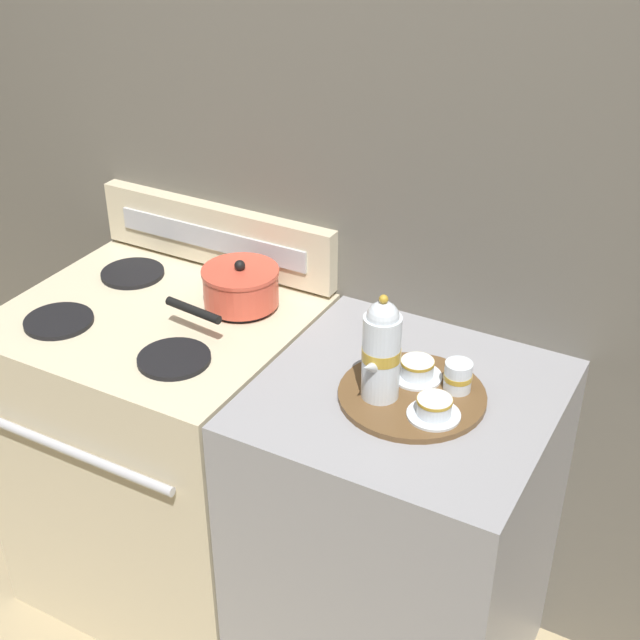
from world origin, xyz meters
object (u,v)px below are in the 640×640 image
at_px(teacup_right, 417,369).
at_px(teacup_left, 434,407).
at_px(saucepan, 240,287).
at_px(serving_tray, 412,395).
at_px(teapot, 381,350).
at_px(creamer_jug, 458,376).
at_px(stove, 168,455).

bearing_deg(teacup_right, teacup_left, -52.49).
xyz_separation_m(saucepan, teacup_left, (0.62, -0.21, -0.03)).
distance_m(serving_tray, teapot, 0.15).
height_order(teapot, creamer_jug, teapot).
bearing_deg(teapot, stove, 175.26).
distance_m(teacup_left, creamer_jug, 0.12).
bearing_deg(teacup_left, teacup_right, 127.51).
height_order(teacup_right, creamer_jug, creamer_jug).
height_order(stove, teacup_right, teacup_right).
relative_size(teacup_right, creamer_jug, 1.67).
xyz_separation_m(stove, serving_tray, (0.73, -0.01, 0.47)).
bearing_deg(teacup_left, teapot, 174.81).
bearing_deg(teacup_right, teapot, -112.90).
height_order(saucepan, teapot, teapot).
height_order(stove, teacup_left, teacup_left).
bearing_deg(serving_tray, creamer_jug, 36.34).
xyz_separation_m(stove, teacup_left, (0.80, -0.07, 0.50)).
bearing_deg(stove, teapot, -4.74).
bearing_deg(creamer_jug, saucepan, 171.47).
relative_size(saucepan, teapot, 1.18).
bearing_deg(saucepan, stove, -141.56).
relative_size(teacup_left, creamer_jug, 1.67).
bearing_deg(teapot, teacup_right, 67.10).
distance_m(teapot, teacup_left, 0.16).
height_order(teapot, teacup_right, teapot).
xyz_separation_m(serving_tray, teacup_left, (0.07, -0.06, 0.03)).
bearing_deg(teapot, saucepan, 158.07).
relative_size(stove, serving_tray, 2.85).
xyz_separation_m(stove, teapot, (0.67, -0.06, 0.59)).
relative_size(stove, teacup_left, 8.09).
height_order(stove, teapot, teapot).
distance_m(teapot, teacup_right, 0.15).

